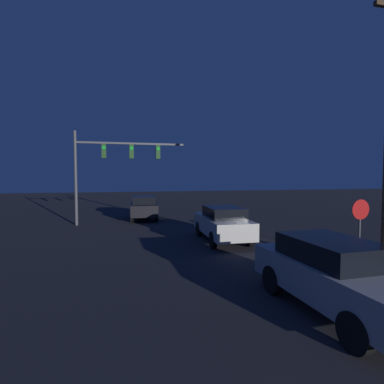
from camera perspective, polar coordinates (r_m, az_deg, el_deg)
The scene contains 5 objects.
car_near at distance 7.69m, azimuth 25.76°, elevation -13.95°, with size 1.92×4.56×1.63m.
car_mid at distance 14.26m, azimuth 5.83°, elevation -5.85°, with size 2.00×4.59×1.63m.
car_far at distance 21.67m, azimuth -9.18°, elevation -2.81°, with size 2.07×4.61×1.63m.
traffic_signal_mast at distance 19.73m, azimuth -15.19°, elevation 5.94°, with size 6.90×0.30×5.85m.
stop_sign at distance 12.93m, azimuth 29.38°, elevation -4.14°, with size 0.76×0.07×2.19m.
Camera 1 is at (-3.15, 1.16, 3.08)m, focal length 28.00 mm.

